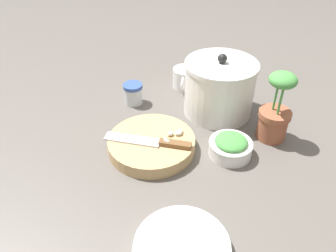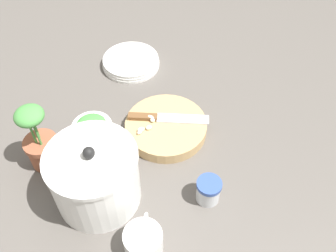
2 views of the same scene
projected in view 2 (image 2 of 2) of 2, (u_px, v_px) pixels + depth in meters
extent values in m
plane|color=#56514C|center=(151.00, 144.00, 1.08)|extent=(5.00, 5.00, 0.00)
cylinder|color=tan|center=(166.00, 127.00, 1.10)|extent=(0.24, 0.24, 0.04)
cube|color=brown|center=(143.00, 117.00, 1.10)|extent=(0.07, 0.08, 0.01)
cube|color=silver|center=(183.00, 120.00, 1.09)|extent=(0.12, 0.14, 0.01)
ellipsoid|color=silver|center=(141.00, 129.00, 1.06)|extent=(0.02, 0.02, 0.01)
ellipsoid|color=#F4E2CC|center=(140.00, 132.00, 1.06)|extent=(0.02, 0.02, 0.01)
ellipsoid|color=silver|center=(153.00, 119.00, 1.09)|extent=(0.03, 0.02, 0.01)
ellipsoid|color=#F0E5CD|center=(151.00, 118.00, 1.09)|extent=(0.03, 0.02, 0.02)
ellipsoid|color=silver|center=(149.00, 127.00, 1.07)|extent=(0.01, 0.02, 0.01)
cylinder|color=silver|center=(93.00, 131.00, 1.09)|extent=(0.12, 0.12, 0.04)
torus|color=silver|center=(92.00, 126.00, 1.08)|extent=(0.12, 0.12, 0.01)
ellipsoid|color=#478E42|center=(91.00, 125.00, 1.07)|extent=(0.09, 0.09, 0.03)
cylinder|color=silver|center=(208.00, 192.00, 0.95)|extent=(0.06, 0.06, 0.06)
cylinder|color=#334F99|center=(209.00, 185.00, 0.92)|extent=(0.06, 0.06, 0.01)
cylinder|color=silver|center=(143.00, 242.00, 0.85)|extent=(0.09, 0.09, 0.07)
torus|color=silver|center=(146.00, 222.00, 0.88)|extent=(0.04, 0.04, 0.05)
cylinder|color=silver|center=(131.00, 64.00, 1.31)|extent=(0.20, 0.20, 0.01)
cylinder|color=silver|center=(131.00, 62.00, 1.30)|extent=(0.20, 0.20, 0.01)
cylinder|color=silver|center=(131.00, 60.00, 1.29)|extent=(0.19, 0.19, 0.01)
cylinder|color=silver|center=(96.00, 179.00, 0.91)|extent=(0.21, 0.21, 0.16)
cylinder|color=silver|center=(90.00, 158.00, 0.85)|extent=(0.22, 0.22, 0.01)
sphere|color=black|center=(89.00, 153.00, 0.83)|extent=(0.03, 0.03, 0.03)
cylinder|color=#935138|center=(44.00, 151.00, 1.01)|extent=(0.08, 0.08, 0.09)
cylinder|color=#935138|center=(40.00, 143.00, 0.98)|extent=(0.09, 0.09, 0.02)
ellipsoid|color=#478E42|center=(29.00, 116.00, 0.90)|extent=(0.07, 0.07, 0.04)
cylinder|color=#478E42|center=(36.00, 132.00, 0.93)|extent=(0.01, 0.01, 0.10)
cylinder|color=#478E42|center=(31.00, 130.00, 0.94)|extent=(0.01, 0.01, 0.10)
cylinder|color=#478E42|center=(34.00, 125.00, 0.95)|extent=(0.01, 0.01, 0.10)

